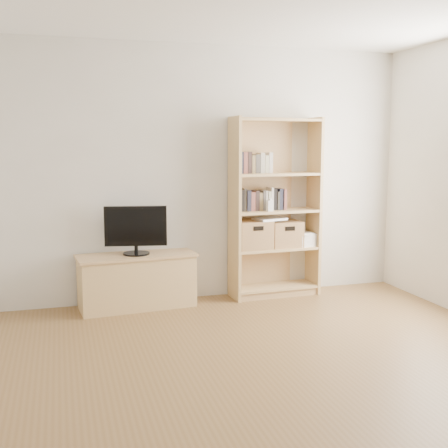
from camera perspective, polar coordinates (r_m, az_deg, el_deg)
name	(u,v)px	position (r m, az deg, el deg)	size (l,w,h in m)	color
floor	(290,398)	(3.78, 6.71, -17.16)	(4.50, 5.00, 0.01)	brown
back_wall	(196,174)	(5.80, -2.83, 5.11)	(4.50, 0.02, 2.60)	beige
tv_stand	(137,282)	(5.63, -8.83, -5.85)	(1.11, 0.42, 0.51)	tan
bookshelf	(275,208)	(5.92, 5.22, 1.65)	(0.94, 0.33, 1.88)	tan
television	(136,231)	(5.53, -8.95, -0.67)	(0.60, 0.05, 0.47)	black
books_row_mid	(274,200)	(5.93, 5.14, 2.48)	(0.78, 0.15, 0.21)	beige
books_row_upper	(256,162)	(5.82, 3.30, 6.26)	(0.42, 0.15, 0.22)	beige
baby_monitor	(270,206)	(5.78, 4.70, 1.85)	(0.06, 0.04, 0.11)	white
basket_left	(253,235)	(5.85, 2.96, -1.08)	(0.36, 0.29, 0.29)	#956B43
basket_right	(285,234)	(6.00, 6.20, -1.00)	(0.33, 0.27, 0.27)	#956B43
laptop	(270,219)	(5.89, 4.66, 0.52)	(0.31, 0.22, 0.02)	silver
magazine_stack	(302,240)	(6.10, 7.97, -1.58)	(0.18, 0.26, 0.12)	silver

